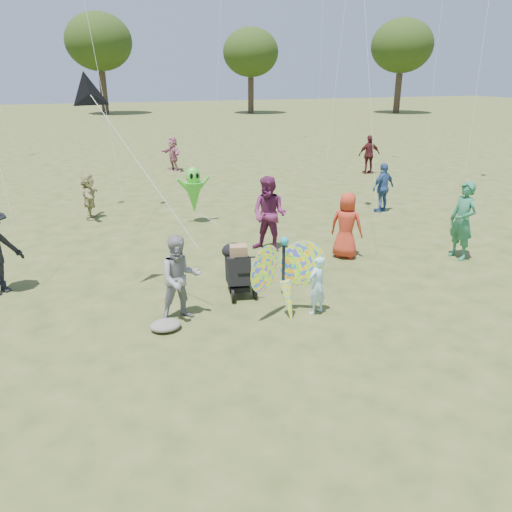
{
  "coord_description": "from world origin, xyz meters",
  "views": [
    {
      "loc": [
        -3.43,
        -6.82,
        4.37
      ],
      "look_at": [
        -0.2,
        1.5,
        1.1
      ],
      "focal_mm": 35.0,
      "sensor_mm": 36.0,
      "label": 1
    }
  ],
  "objects": [
    {
      "name": "crowd_f",
      "position": [
        5.58,
        2.34,
        0.97
      ],
      "size": [
        0.51,
        0.74,
        1.94
      ],
      "primitive_type": "imported",
      "rotation": [
        0.0,
        0.0,
        4.78
      ],
      "color": "#2A704D",
      "rests_on": "ground"
    },
    {
      "name": "crowd_d",
      "position": [
        -2.77,
        9.48,
        0.73
      ],
      "size": [
        0.65,
        1.41,
        1.46
      ],
      "primitive_type": "imported",
      "rotation": [
        0.0,
        0.0,
        1.41
      ],
      "color": "tan",
      "rests_on": "ground"
    },
    {
      "name": "grey_bag",
      "position": [
        -2.05,
        1.26,
        0.09
      ],
      "size": [
        0.56,
        0.46,
        0.18
      ],
      "primitive_type": "ellipsoid",
      "color": "slate",
      "rests_on": "ground"
    },
    {
      "name": "ground",
      "position": [
        0.0,
        0.0,
        0.0
      ],
      "size": [
        160.0,
        160.0,
        0.0
      ],
      "primitive_type": "plane",
      "color": "#51592B",
      "rests_on": "ground"
    },
    {
      "name": "crowd_c",
      "position": [
        6.41,
        6.85,
        0.82
      ],
      "size": [
        1.03,
        0.64,
        1.64
      ],
      "primitive_type": "imported",
      "rotation": [
        0.0,
        0.0,
        3.41
      ],
      "color": "#355892",
      "rests_on": "ground"
    },
    {
      "name": "crowd_a",
      "position": [
        2.96,
        3.43,
        0.83
      ],
      "size": [
        0.94,
        0.95,
        1.66
      ],
      "primitive_type": "imported",
      "rotation": [
        0.0,
        0.0,
        2.33
      ],
      "color": "#BA331D",
      "rests_on": "ground"
    },
    {
      "name": "child_girl",
      "position": [
        0.81,
        0.88,
        0.59
      ],
      "size": [
        0.51,
        0.42,
        1.19
      ],
      "primitive_type": "imported",
      "rotation": [
        0.0,
        0.0,
        3.52
      ],
      "color": "#B4EBFF",
      "rests_on": "ground"
    },
    {
      "name": "crowd_h",
      "position": [
        9.81,
        12.85,
        0.87
      ],
      "size": [
        1.08,
        0.59,
        1.75
      ],
      "primitive_type": "imported",
      "rotation": [
        0.0,
        0.0,
        2.98
      ],
      "color": "#4F1A1D",
      "rests_on": "ground"
    },
    {
      "name": "delta_kite_rig",
      "position": [
        -2.79,
        3.18,
        4.0
      ],
      "size": [
        1.99,
        1.82,
        3.12
      ],
      "color": "black",
      "rests_on": "ground"
    },
    {
      "name": "jogging_stroller",
      "position": [
        -0.3,
        2.33,
        0.61
      ],
      "size": [
        0.63,
        1.1,
        1.09
      ],
      "rotation": [
        0.0,
        0.0,
        -0.22
      ],
      "color": "black",
      "rests_on": "ground"
    },
    {
      "name": "adult_man",
      "position": [
        -1.67,
        1.59,
        0.82
      ],
      "size": [
        0.82,
        0.66,
        1.64
      ],
      "primitive_type": "imported",
      "rotation": [
        0.0,
        0.0,
        0.04
      ],
      "color": "gray",
      "rests_on": "ground"
    },
    {
      "name": "alien_kite",
      "position": [
        0.21,
        7.82,
        0.97
      ],
      "size": [
        1.12,
        0.69,
        1.74
      ],
      "color": "green",
      "rests_on": "ground"
    },
    {
      "name": "tree_line",
      "position": [
        3.67,
        44.99,
        6.86
      ],
      "size": [
        91.78,
        33.6,
        10.79
      ],
      "color": "#3A2D21",
      "rests_on": "ground"
    },
    {
      "name": "crowd_e",
      "position": [
        1.37,
        4.59,
        0.98
      ],
      "size": [
        1.19,
        1.2,
        1.95
      ],
      "primitive_type": "imported",
      "rotation": [
        0.0,
        0.0,
        5.46
      ],
      "color": "#65214C",
      "rests_on": "ground"
    },
    {
      "name": "butterfly_kite",
      "position": [
        0.19,
        0.98,
        0.81
      ],
      "size": [
        1.74,
        0.75,
        1.79
      ],
      "color": "#FF5128",
      "rests_on": "ground"
    },
    {
      "name": "crowd_j",
      "position": [
        1.55,
        16.97,
        0.78
      ],
      "size": [
        0.91,
        1.53,
        1.57
      ],
      "primitive_type": "imported",
      "rotation": [
        0.0,
        0.0,
        5.05
      ],
      "color": "#B76881",
      "rests_on": "ground"
    }
  ]
}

